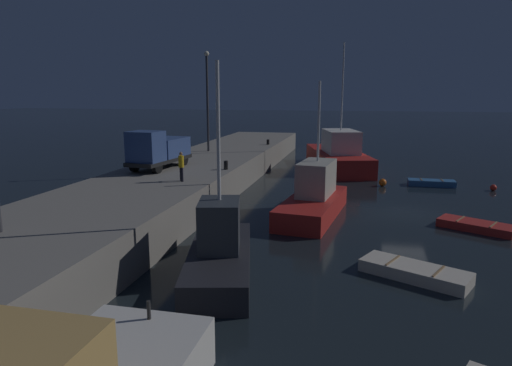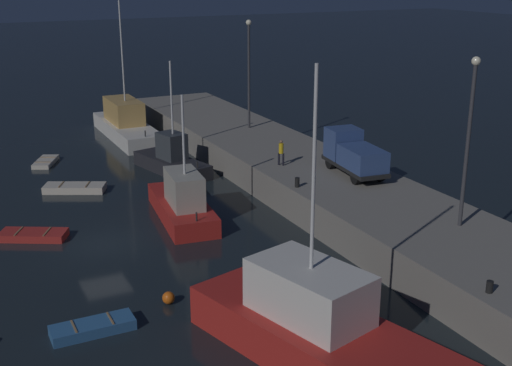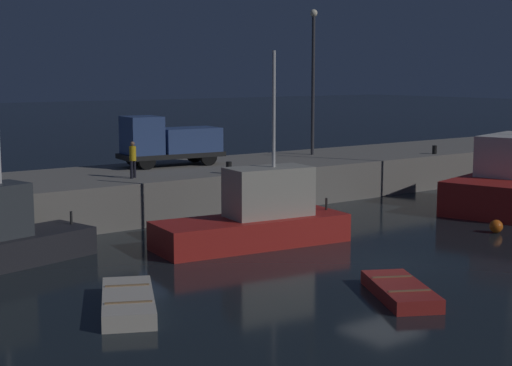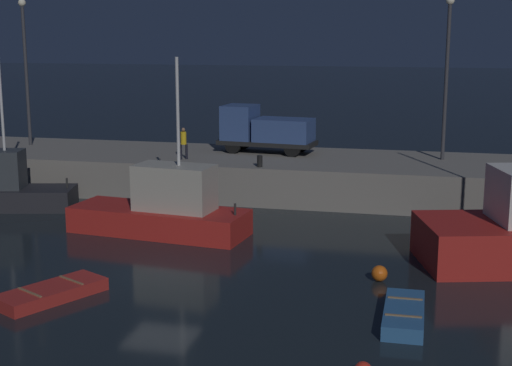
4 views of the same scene
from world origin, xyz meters
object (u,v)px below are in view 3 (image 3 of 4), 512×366
at_px(dockworker, 133,157).
at_px(fishing_boat_blue, 257,218).
at_px(mooring_buoy_mid, 496,226).
at_px(utility_truck, 168,141).
at_px(lamp_post_east, 313,71).
at_px(rowboat_blue_far, 400,291).
at_px(dinghy_orange_near, 128,302).
at_px(bollard_west, 435,150).
at_px(bollard_central, 229,168).

bearing_deg(dockworker, fishing_boat_blue, -78.18).
bearing_deg(mooring_buoy_mid, utility_truck, 116.66).
bearing_deg(mooring_buoy_mid, lamp_post_east, 81.24).
xyz_separation_m(rowboat_blue_far, lamp_post_east, (12.81, 19.03, 6.71)).
height_order(dinghy_orange_near, rowboat_blue_far, dinghy_orange_near).
bearing_deg(mooring_buoy_mid, rowboat_blue_far, -157.92).
relative_size(utility_truck, bollard_west, 11.03).
xyz_separation_m(fishing_boat_blue, dockworker, (-1.57, 7.48, 1.89)).
distance_m(mooring_buoy_mid, utility_truck, 16.95).
xyz_separation_m(dockworker, bollard_central, (4.46, -1.32, -0.68)).
xyz_separation_m(utility_truck, bollard_central, (0.75, -4.46, -1.00)).
relative_size(lamp_post_east, dockworker, 4.99).
bearing_deg(lamp_post_east, utility_truck, 179.15).
bearing_deg(rowboat_blue_far, mooring_buoy_mid, 22.08).
xyz_separation_m(fishing_boat_blue, dinghy_orange_near, (-8.19, -4.73, -0.85)).
relative_size(dinghy_orange_near, bollard_central, 7.30).
bearing_deg(bollard_west, dockworker, 176.87).
xyz_separation_m(fishing_boat_blue, utility_truck, (2.14, 10.63, 2.21)).
distance_m(fishing_boat_blue, lamp_post_east, 16.90).
bearing_deg(lamp_post_east, fishing_boat_blue, -138.63).
xyz_separation_m(lamp_post_east, dockworker, (-13.47, -3.00, -3.95)).
bearing_deg(utility_truck, fishing_boat_blue, -101.41).
height_order(lamp_post_east, bollard_central, lamp_post_east).
relative_size(utility_truck, dockworker, 3.30).
distance_m(rowboat_blue_far, bollard_west, 24.23).
distance_m(mooring_buoy_mid, bollard_west, 13.74).
bearing_deg(bollard_west, rowboat_blue_far, -141.72).
bearing_deg(utility_truck, dockworker, -139.70).
height_order(fishing_boat_blue, rowboat_blue_far, fishing_boat_blue).
height_order(mooring_buoy_mid, dockworker, dockworker).
bearing_deg(bollard_central, lamp_post_east, 25.60).
distance_m(mooring_buoy_mid, lamp_post_east, 16.34).
distance_m(lamp_post_east, bollard_west, 8.72).
relative_size(rowboat_blue_far, bollard_west, 7.67).
distance_m(fishing_boat_blue, utility_truck, 11.07).
bearing_deg(lamp_post_east, rowboat_blue_far, -123.94).
xyz_separation_m(utility_truck, dockworker, (-3.71, -3.15, -0.33)).
distance_m(rowboat_blue_far, utility_truck, 19.66).
xyz_separation_m(lamp_post_east, bollard_west, (6.14, -4.08, -4.66)).
xyz_separation_m(dinghy_orange_near, bollard_west, (26.23, 11.14, 2.02)).
bearing_deg(fishing_boat_blue, bollard_west, 19.55).
bearing_deg(rowboat_blue_far, fishing_boat_blue, 83.96).
relative_size(lamp_post_east, bollard_west, 16.69).
height_order(fishing_boat_blue, bollard_west, fishing_boat_blue).
bearing_deg(dockworker, dinghy_orange_near, -118.46).
xyz_separation_m(fishing_boat_blue, rowboat_blue_far, (-0.90, -8.55, -0.87)).
relative_size(mooring_buoy_mid, bollard_west, 1.13).
xyz_separation_m(mooring_buoy_mid, bollard_central, (-6.74, 10.44, 2.01)).
bearing_deg(lamp_post_east, bollard_west, -33.57).
distance_m(lamp_post_east, bollard_central, 11.01).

